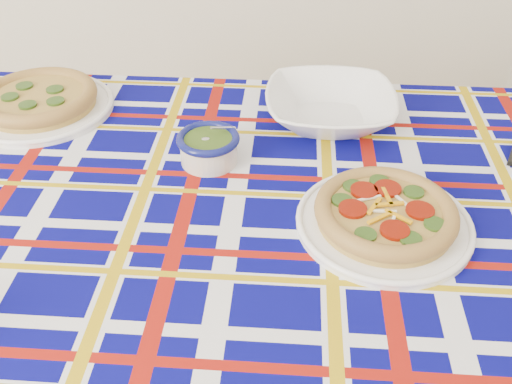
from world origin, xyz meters
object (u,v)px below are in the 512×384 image
object	(u,v)px
dining_table	(280,246)
serving_bowl	(330,107)
pesto_bowl	(209,146)
main_focaccia_plate	(386,213)

from	to	relation	value
dining_table	serving_bowl	world-z (taller)	serving_bowl
dining_table	pesto_bowl	bearing A→B (deg)	134.07
pesto_bowl	serving_bowl	bearing A→B (deg)	18.36
serving_bowl	dining_table	bearing A→B (deg)	-123.53
dining_table	serving_bowl	xyz separation A→B (m)	(0.18, 0.28, 0.11)
main_focaccia_plate	pesto_bowl	world-z (taller)	pesto_bowl
dining_table	main_focaccia_plate	xyz separation A→B (m)	(0.16, -0.07, 0.11)
main_focaccia_plate	pesto_bowl	size ratio (longest dim) A/B	2.51
main_focaccia_plate	serving_bowl	world-z (taller)	serving_bowl
main_focaccia_plate	pesto_bowl	xyz separation A→B (m)	(-0.25, 0.26, 0.01)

